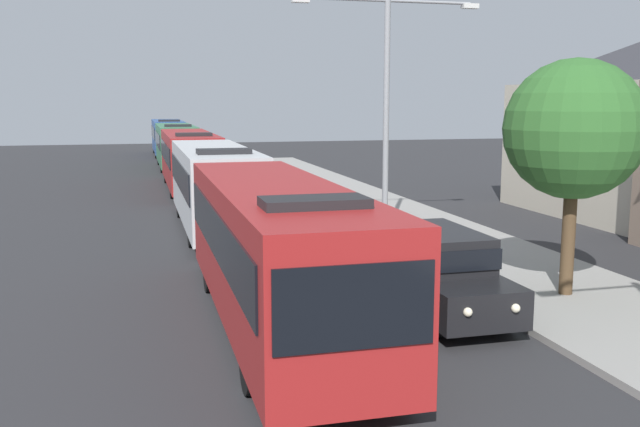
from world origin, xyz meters
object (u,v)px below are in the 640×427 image
(bus_middle, at_px, (189,158))
(bus_lead, at_px, (276,248))
(bus_rear, at_px, (168,136))
(white_suv, at_px, (437,268))
(bus_second_in_line, at_px, (214,184))
(roadside_tree, at_px, (574,130))
(streetlamp_mid, at_px, (387,90))
(bus_fourth_in_line, at_px, (176,144))

(bus_middle, bearing_deg, bus_lead, -90.00)
(bus_rear, distance_m, white_suv, 49.57)
(bus_second_in_line, distance_m, bus_middle, 12.45)
(bus_rear, bearing_deg, roadside_tree, -81.74)
(bus_lead, xyz_separation_m, white_suv, (3.70, -0.00, -0.66))
(streetlamp_mid, distance_m, roadside_tree, 8.30)
(bus_second_in_line, distance_m, roadside_tree, 14.04)
(bus_rear, distance_m, streetlamp_mid, 41.71)
(bus_rear, bearing_deg, bus_fourth_in_line, -90.00)
(bus_lead, xyz_separation_m, bus_second_in_line, (-0.00, 12.01, -0.00))
(bus_rear, xyz_separation_m, streetlamp_mid, (5.40, -41.22, 3.45))
(white_suv, distance_m, streetlamp_mid, 9.34)
(bus_middle, relative_size, bus_rear, 1.11)
(bus_second_in_line, bearing_deg, streetlamp_mid, -35.17)
(bus_fourth_in_line, bearing_deg, bus_second_in_line, -90.00)
(bus_lead, distance_m, bus_second_in_line, 12.01)
(bus_rear, xyz_separation_m, roadside_tree, (7.15, -49.26, 2.41))
(bus_fourth_in_line, relative_size, bus_rear, 1.00)
(bus_rear, height_order, roadside_tree, roadside_tree)
(bus_rear, relative_size, streetlamp_mid, 1.32)
(bus_lead, relative_size, roadside_tree, 1.98)
(bus_lead, relative_size, bus_fourth_in_line, 1.05)
(bus_rear, bearing_deg, bus_lead, -90.00)
(bus_lead, xyz_separation_m, bus_middle, (0.00, 24.47, 0.00))
(bus_rear, height_order, white_suv, bus_rear)
(bus_lead, height_order, bus_middle, same)
(roadside_tree, bearing_deg, white_suv, -177.21)
(bus_lead, distance_m, bus_fourth_in_line, 37.12)
(bus_second_in_line, bearing_deg, roadside_tree, -58.89)
(bus_middle, distance_m, roadside_tree, 25.44)
(streetlamp_mid, bearing_deg, bus_second_in_line, 144.83)
(bus_lead, bearing_deg, roadside_tree, 1.35)
(roadside_tree, bearing_deg, bus_fourth_in_line, 100.95)
(roadside_tree, bearing_deg, bus_middle, 106.40)
(bus_middle, bearing_deg, bus_fourth_in_line, 90.00)
(streetlamp_mid, bearing_deg, roadside_tree, -77.72)
(bus_rear, relative_size, roadside_tree, 1.89)
(white_suv, relative_size, roadside_tree, 0.90)
(streetlamp_mid, xyz_separation_m, roadside_tree, (1.75, -8.04, -1.04))
(bus_second_in_line, relative_size, bus_rear, 1.01)
(bus_middle, distance_m, bus_rear, 24.96)
(roadside_tree, bearing_deg, bus_lead, -178.65)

